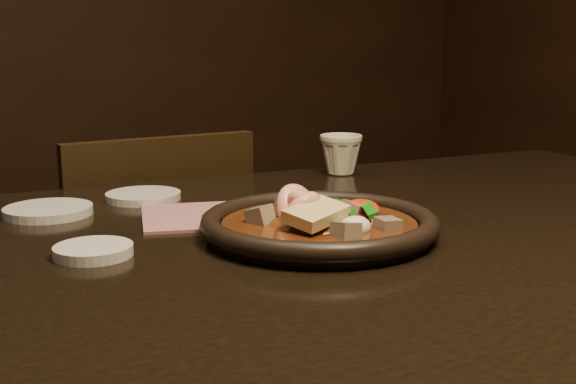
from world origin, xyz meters
name	(u,v)px	position (x,y,z in m)	size (l,w,h in m)	color
table	(323,294)	(0.00, 0.00, 0.67)	(1.60, 0.90, 0.75)	black
chair	(147,312)	(-0.07, 0.62, 0.45)	(0.42, 0.42, 0.82)	black
plate	(319,225)	(-0.01, 0.00, 0.77)	(0.30, 0.30, 0.03)	black
stirfry	(318,220)	(-0.01, 0.00, 0.77)	(0.18, 0.20, 0.07)	#3D1C0B
soy_dish	(93,251)	(-0.27, 0.04, 0.76)	(0.09, 0.09, 0.01)	silver
saucer_left	(48,211)	(-0.29, 0.27, 0.76)	(0.12, 0.12, 0.01)	silver
saucer_right	(143,196)	(-0.15, 0.31, 0.76)	(0.11, 0.11, 0.01)	silver
tea_cup	(341,153)	(0.24, 0.37, 0.79)	(0.08, 0.07, 0.08)	beige
napkin	(201,216)	(-0.10, 0.16, 0.75)	(0.16, 0.16, 0.00)	#965C62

